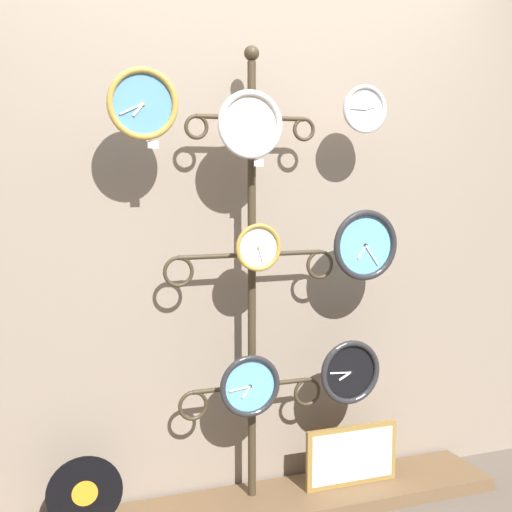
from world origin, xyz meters
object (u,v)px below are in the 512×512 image
at_px(clock_top_left, 143,104).
at_px(clock_middle_center, 258,247).
at_px(display_stand, 252,382).
at_px(clock_top_center, 250,125).
at_px(vinyl_record, 85,493).
at_px(clock_bottom_right, 350,372).
at_px(clock_top_right, 364,109).
at_px(picture_frame, 352,456).
at_px(clock_middle_right, 365,245).
at_px(clock_bottom_center, 250,386).

relative_size(clock_top_left, clock_middle_center, 1.39).
bearing_deg(display_stand, clock_top_center, -114.10).
bearing_deg(vinyl_record, clock_bottom_right, -1.87).
bearing_deg(clock_bottom_right, clock_middle_center, -178.46).
xyz_separation_m(clock_top_right, picture_frame, (-0.03, 0.01, -1.52)).
height_order(clock_top_right, clock_middle_right, clock_top_right).
bearing_deg(clock_bottom_right, clock_middle_right, 8.32).
bearing_deg(clock_top_center, display_stand, 65.90).
distance_m(clock_middle_center, clock_bottom_center, 0.58).
bearing_deg(clock_top_center, clock_middle_center, -7.23).
relative_size(clock_middle_right, picture_frame, 0.69).
xyz_separation_m(clock_bottom_center, vinyl_record, (-0.68, 0.03, -0.37)).
relative_size(clock_top_center, picture_frame, 0.61).
distance_m(clock_top_right, clock_bottom_right, 1.13).
relative_size(clock_bottom_right, picture_frame, 0.64).
xyz_separation_m(display_stand, clock_middle_center, (-0.01, -0.10, 0.59)).
distance_m(display_stand, clock_top_right, 1.25).
height_order(clock_top_center, clock_top_right, clock_top_right).
bearing_deg(clock_top_center, clock_top_right, 2.38).
bearing_deg(picture_frame, clock_top_center, -176.54).
bearing_deg(clock_middle_right, display_stand, 170.61).
bearing_deg(clock_middle_right, clock_bottom_right, -171.68).
xyz_separation_m(clock_top_left, picture_frame, (0.92, 0.04, -1.51)).
height_order(display_stand, clock_middle_center, display_stand).
relative_size(clock_top_center, clock_top_right, 1.33).
xyz_separation_m(clock_top_left, clock_middle_right, (0.96, 0.03, -0.56)).
bearing_deg(display_stand, clock_top_left, -166.74).
bearing_deg(clock_top_right, vinyl_record, 178.90).
bearing_deg(clock_top_left, clock_middle_center, 1.05).
bearing_deg(vinyl_record, clock_middle_center, -3.97).
xyz_separation_m(clock_top_center, clock_middle_center, (0.03, -0.00, -0.49)).
bearing_deg(clock_bottom_center, clock_middle_right, 0.02).
height_order(clock_top_left, clock_middle_center, clock_top_left).
relative_size(display_stand, picture_frame, 4.44).
relative_size(clock_bottom_center, picture_frame, 0.60).
bearing_deg(picture_frame, clock_top_left, -177.37).
height_order(clock_middle_right, picture_frame, clock_middle_right).
height_order(clock_middle_center, clock_bottom_center, clock_middle_center).
height_order(clock_top_left, vinyl_record, clock_top_left).
bearing_deg(display_stand, picture_frame, -8.72).
distance_m(clock_top_center, clock_middle_right, 0.73).
height_order(clock_top_left, clock_top_center, clock_top_left).
bearing_deg(clock_bottom_right, clock_top_right, 13.84).
bearing_deg(clock_bottom_right, clock_top_center, -179.07).
bearing_deg(display_stand, vinyl_record, -175.68).
relative_size(clock_top_left, clock_top_center, 0.99).
height_order(clock_top_left, picture_frame, clock_top_left).
bearing_deg(picture_frame, clock_bottom_center, -178.56).
height_order(clock_top_center, clock_bottom_right, clock_top_center).
height_order(display_stand, clock_bottom_right, display_stand).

